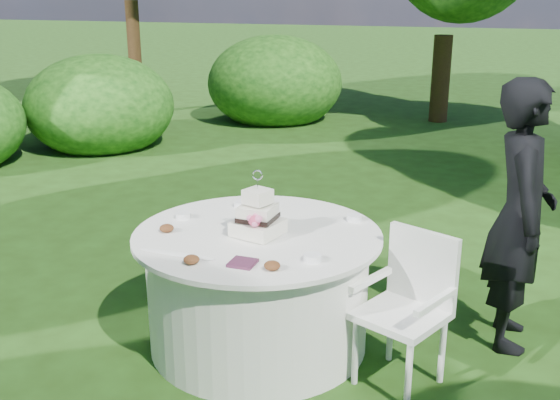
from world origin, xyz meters
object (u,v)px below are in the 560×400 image
object	(u,v)px
guest	(520,216)
table	(258,288)
cake	(258,218)
chair	(410,298)
napkins	(243,263)

from	to	relation	value
guest	table	xyz separation A→B (m)	(-1.53, -0.60, -0.48)
cake	chair	distance (m)	1.02
napkins	chair	size ratio (longest dim) A/B	0.16
guest	cake	size ratio (longest dim) A/B	4.20
chair	napkins	bearing A→B (deg)	-154.74
napkins	cake	bearing A→B (deg)	101.02
chair	table	bearing A→B (deg)	175.20
table	chair	world-z (taller)	chair
chair	cake	bearing A→B (deg)	177.57
table	cake	bearing A→B (deg)	-64.09
napkins	guest	distance (m)	1.80
napkins	guest	xyz separation A→B (m)	(1.43, 1.09, 0.09)
napkins	guest	world-z (taller)	guest
cake	chair	world-z (taller)	cake
napkins	guest	size ratio (longest dim) A/B	0.08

